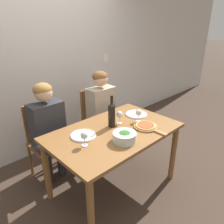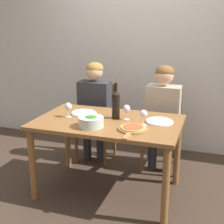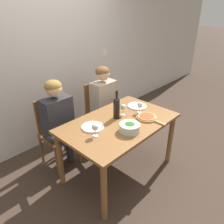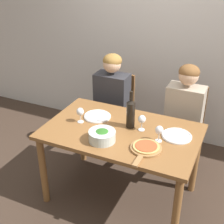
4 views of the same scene
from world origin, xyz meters
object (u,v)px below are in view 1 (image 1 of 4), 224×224
Objects in this scene: dinner_plate_right at (136,114)px; wine_glass_left at (84,136)px; wine_glass_right at (139,113)px; pizza_on_board at (146,126)px; broccoli_bowl at (124,137)px; person_woman at (48,124)px; person_man at (102,106)px; wine_bottle at (112,114)px; dinner_plate_left at (83,135)px; wine_glass_centre at (120,115)px; chair_right at (97,118)px; chair_left at (46,138)px.

wine_glass_left is at bearing -171.94° from dinner_plate_right.
wine_glass_right reaches higher than dinner_plate_right.
broccoli_bowl is at bearing -175.69° from pizza_on_board.
pizza_on_board is (0.72, -0.88, 0.04)m from person_woman.
wine_bottle is at bearing -122.11° from person_man.
wine_glass_centre reaches higher than dinner_plate_left.
chair_right is 6.28× the size of wine_glass_centre.
broccoli_bowl is 1.55× the size of wine_glass_right.
person_woman is at bearing 129.22° from pizza_on_board.
wine_bottle is at bearing 67.29° from broccoli_bowl.
person_man is at bearing 0.00° from person_woman.
wine_bottle is at bearing 131.05° from pizza_on_board.
wine_glass_right is at bearing -94.79° from person_man.
pizza_on_board reaches higher than dinner_plate_left.
person_man reaches higher than wine_bottle.
wine_glass_centre is at bearing -176.00° from dinner_plate_right.
chair_right is at bearing 83.23° from pizza_on_board.
broccoli_bowl is 0.88× the size of dinner_plate_left.
chair_left is 0.84m from chair_right.
wine_glass_left is at bearing -169.72° from wine_glass_centre.
broccoli_bowl is at bearing -118.99° from person_man.
dinner_plate_left is (-0.74, -0.55, 0.03)m from person_man.
person_man reaches higher than chair_left.
person_woman is 4.67× the size of dinner_plate_left.
person_woman is at bearing 90.12° from wine_glass_left.
broccoli_bowl is (-0.50, -0.91, 0.07)m from person_man.
broccoli_bowl is 0.40m from wine_glass_centre.
pizza_on_board is at bearing -109.23° from wine_glass_right.
dinner_plate_left is (0.10, -0.66, 0.27)m from chair_left.
person_woman is at bearing -90.00° from chair_left.
dinner_plate_right is at bearing -83.54° from person_man.
person_man reaches higher than dinner_plate_right.
wine_glass_right reaches higher than dinner_plate_left.
wine_glass_left and wine_glass_right have the same top height.
dinner_plate_left is 0.70m from wine_glass_right.
chair_left reaches higher than wine_glass_left.
dinner_plate_left is at bearing 178.03° from dinner_plate_right.
wine_bottle is 0.90× the size of pizza_on_board.
person_man is at bearing 96.46° from dinner_plate_right.
dinner_plate_left is at bearing 57.36° from wine_glass_left.
wine_glass_centre is (0.25, 0.31, 0.06)m from broccoli_bowl.
pizza_on_board is at bearing -97.62° from person_man.
chair_right is (0.84, 0.00, 0.00)m from chair_left.
chair_left is 1.00× the size of chair_right.
dinner_plate_right is (0.57, 0.33, -0.04)m from broccoli_bowl.
dinner_plate_right is at bearing -84.59° from chair_right.
dinner_plate_right is (0.80, -0.03, 0.00)m from dinner_plate_left.
person_man is (0.00, -0.11, 0.24)m from chair_right.
chair_right is at bearing 85.85° from wine_glass_right.
chair_left is at bearing 172.35° from person_man.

